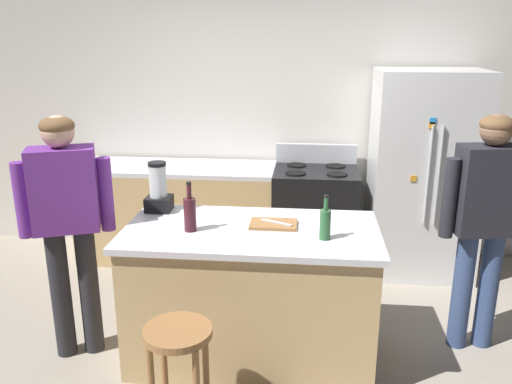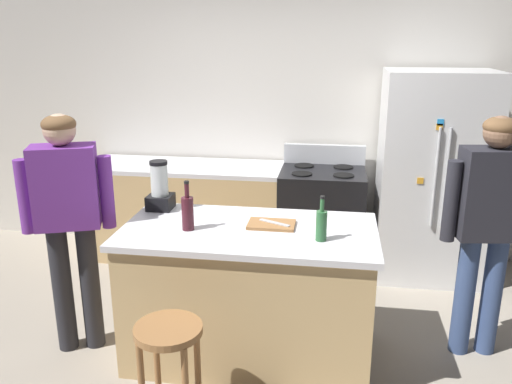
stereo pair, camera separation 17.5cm
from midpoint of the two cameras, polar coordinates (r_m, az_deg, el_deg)
The scene contains 14 objects.
ground_plane at distance 3.74m, azimuth -1.89°, elevation -17.21°, with size 14.00×14.00×0.00m, color #9E9384.
back_wall at distance 5.09m, azimuth 0.90°, elevation 8.47°, with size 8.00×0.10×2.70m, color silver.
kitchen_island at distance 3.50m, azimuth -1.96°, elevation -10.97°, with size 1.61×0.84×0.91m.
back_counter_run at distance 5.05m, azimuth -8.63°, elevation -2.23°, with size 2.00×0.64×0.91m.
refrigerator at distance 4.81m, azimuth 16.77°, elevation 1.83°, with size 0.90×0.73×1.81m.
stove_range at distance 4.87m, azimuth 5.37°, elevation -2.70°, with size 0.76×0.65×1.09m.
person_by_island_left at distance 3.56m, azimuth -21.25°, elevation -2.40°, with size 0.58×0.35×1.63m.
person_by_sink_right at distance 3.68m, azimuth 22.48°, elevation -2.07°, with size 0.60×0.28×1.62m.
bar_stool at distance 2.89m, azimuth -10.23°, elevation -16.85°, with size 0.36×0.36×0.64m.
blender_appliance at distance 3.68m, azimuth -11.93°, elevation 0.17°, with size 0.17×0.17×0.34m.
bottle_wine at distance 3.27m, azimuth -8.74°, elevation -2.29°, with size 0.08×0.08×0.32m.
bottle_olive_oil at distance 3.13m, azimuth 5.96°, elevation -3.40°, with size 0.07×0.07×0.28m.
cutting_board at distance 3.35m, azimuth 0.42°, elevation -3.54°, with size 0.30×0.20×0.02m, color #9E6B3D.
chef_knife at distance 3.35m, azimuth 0.76°, elevation -3.34°, with size 0.22×0.03×0.01m, color #B7BABF.
Camera 1 is at (0.34, -3.08, 2.10)m, focal length 36.72 mm.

